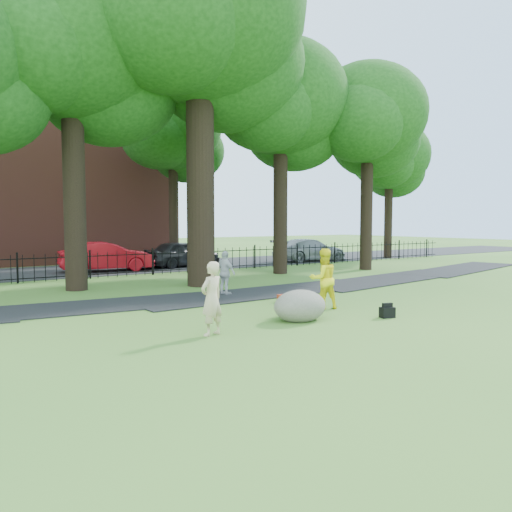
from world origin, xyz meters
TOP-DOWN VIEW (x-y plane):
  - ground at (0.00, 0.00)m, footprint 120.00×120.00m
  - footpath at (1.00, 3.90)m, footprint 36.07×3.85m
  - street at (0.00, 16.00)m, footprint 80.00×7.00m
  - iron_fence at (0.00, 12.00)m, footprint 44.00×0.04m
  - brick_building at (-4.00, 24.00)m, footprint 18.00×8.00m
  - big_tree at (0.13, 7.09)m, footprint 10.08×8.61m
  - tree_row at (0.52, 8.40)m, footprint 26.82×7.96m
  - woman at (-3.93, -0.93)m, footprint 0.71×0.56m
  - man at (0.50, 0.24)m, footprint 1.01×0.88m
  - pedestrian at (-0.50, 4.26)m, footprint 0.60×0.98m
  - boulder at (-1.18, -0.73)m, footprint 1.82×1.64m
  - backpack at (1.00, -1.77)m, footprint 0.43×0.33m
  - red_bag at (0.26, 1.89)m, footprint 0.38×0.27m
  - red_sedan at (-1.36, 14.83)m, footprint 4.81×2.15m
  - grey_car at (3.04, 14.95)m, footprint 4.55×2.23m
  - silver_car at (11.59, 13.90)m, footprint 5.20×2.50m

SIDE VIEW (x-z plane):
  - ground at x=0.00m, z-range 0.00..0.00m
  - footpath at x=1.00m, z-range -0.01..0.01m
  - street at x=0.00m, z-range -0.01..0.01m
  - red_bag at x=0.26m, z-range 0.00..0.24m
  - backpack at x=1.00m, z-range 0.00..0.29m
  - boulder at x=-1.18m, z-range 0.00..0.87m
  - iron_fence at x=0.00m, z-range 0.00..1.20m
  - silver_car at x=11.59m, z-range 0.00..1.46m
  - grey_car at x=3.04m, z-range 0.00..1.50m
  - red_sedan at x=-1.36m, z-range 0.00..1.53m
  - pedestrian at x=-0.50m, z-range 0.00..1.56m
  - woman at x=-3.93m, z-range 0.00..1.69m
  - man at x=0.50m, z-range 0.00..1.79m
  - brick_building at x=-4.00m, z-range 0.00..12.00m
  - tree_row at x=0.52m, z-range 1.94..14.36m
  - big_tree at x=0.13m, z-range 2.96..17.33m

